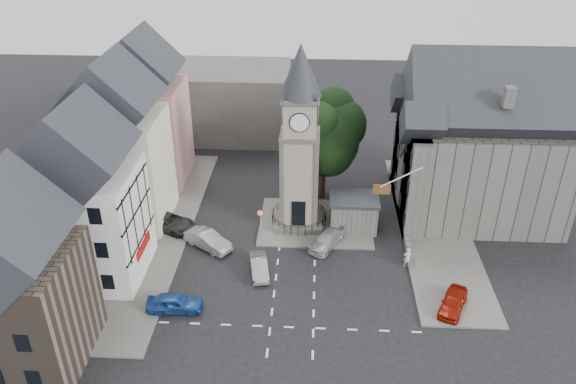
# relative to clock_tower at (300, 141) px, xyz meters

# --- Properties ---
(ground) EXTENTS (120.00, 120.00, 0.00)m
(ground) POSITION_rel_clock_tower_xyz_m (0.00, -7.99, -8.12)
(ground) COLOR black
(ground) RESTS_ON ground
(pavement_west) EXTENTS (6.00, 30.00, 0.14)m
(pavement_west) POSITION_rel_clock_tower_xyz_m (-12.50, -1.99, -8.05)
(pavement_west) COLOR #595651
(pavement_west) RESTS_ON ground
(pavement_east) EXTENTS (6.00, 26.00, 0.14)m
(pavement_east) POSITION_rel_clock_tower_xyz_m (12.00, 0.01, -8.05)
(pavement_east) COLOR #595651
(pavement_east) RESTS_ON ground
(central_island) EXTENTS (10.00, 8.00, 0.16)m
(central_island) POSITION_rel_clock_tower_xyz_m (1.50, 0.01, -8.04)
(central_island) COLOR #595651
(central_island) RESTS_ON ground
(road_markings) EXTENTS (20.00, 8.00, 0.01)m
(road_markings) POSITION_rel_clock_tower_xyz_m (0.00, -13.49, -8.12)
(road_markings) COLOR silver
(road_markings) RESTS_ON ground
(clock_tower) EXTENTS (4.86, 4.86, 16.25)m
(clock_tower) POSITION_rel_clock_tower_xyz_m (0.00, 0.00, 0.00)
(clock_tower) COLOR #4C4944
(clock_tower) RESTS_ON ground
(stone_shelter) EXTENTS (4.30, 3.30, 3.08)m
(stone_shelter) POSITION_rel_clock_tower_xyz_m (4.80, -0.49, -6.57)
(stone_shelter) COLOR #5A5853
(stone_shelter) RESTS_ON ground
(town_tree) EXTENTS (7.20, 7.20, 10.80)m
(town_tree) POSITION_rel_clock_tower_xyz_m (2.00, 5.01, -1.15)
(town_tree) COLOR black
(town_tree) RESTS_ON ground
(warning_sign_post) EXTENTS (0.70, 0.19, 2.85)m
(warning_sign_post) POSITION_rel_clock_tower_xyz_m (-3.20, -2.56, -6.09)
(warning_sign_post) COLOR black
(warning_sign_post) RESTS_ON ground
(terrace_pink) EXTENTS (8.10, 7.60, 12.80)m
(terrace_pink) POSITION_rel_clock_tower_xyz_m (-15.50, 8.01, -1.54)
(terrace_pink) COLOR #C5878F
(terrace_pink) RESTS_ON ground
(terrace_cream) EXTENTS (8.10, 7.60, 12.80)m
(terrace_cream) POSITION_rel_clock_tower_xyz_m (-15.50, 0.01, -1.54)
(terrace_cream) COLOR #EBE1C5
(terrace_cream) RESTS_ON ground
(terrace_tudor) EXTENTS (8.10, 7.60, 12.00)m
(terrace_tudor) POSITION_rel_clock_tower_xyz_m (-15.50, -7.99, -1.93)
(terrace_tudor) COLOR silver
(terrace_tudor) RESTS_ON ground
(building_sw_stone) EXTENTS (8.60, 7.60, 10.40)m
(building_sw_stone) POSITION_rel_clock_tower_xyz_m (-17.00, -16.99, -2.77)
(building_sw_stone) COLOR #463D34
(building_sw_stone) RESTS_ON ground
(backdrop_west) EXTENTS (20.00, 10.00, 8.00)m
(backdrop_west) POSITION_rel_clock_tower_xyz_m (-12.00, 20.01, -4.12)
(backdrop_west) COLOR #4C4944
(backdrop_west) RESTS_ON ground
(east_building) EXTENTS (14.40, 11.40, 12.60)m
(east_building) POSITION_rel_clock_tower_xyz_m (15.59, 3.01, -1.86)
(east_building) COLOR #5A5853
(east_building) RESTS_ON ground
(east_boundary_wall) EXTENTS (0.40, 16.00, 0.90)m
(east_boundary_wall) POSITION_rel_clock_tower_xyz_m (9.20, 2.01, -7.67)
(east_boundary_wall) COLOR #5A5853
(east_boundary_wall) RESTS_ON ground
(flagpole) EXTENTS (3.68, 0.10, 2.74)m
(flagpole) POSITION_rel_clock_tower_xyz_m (8.00, -3.99, -1.12)
(flagpole) COLOR white
(flagpole) RESTS_ON ground
(car_west_blue) EXTENTS (4.12, 1.90, 1.37)m
(car_west_blue) POSITION_rel_clock_tower_xyz_m (-8.47, -12.18, -7.44)
(car_west_blue) COLOR navy
(car_west_blue) RESTS_ON ground
(car_west_silver) EXTENTS (4.45, 3.68, 1.43)m
(car_west_silver) POSITION_rel_clock_tower_xyz_m (-7.50, -4.23, -7.41)
(car_west_silver) COLOR #9B9DA3
(car_west_silver) RESTS_ON ground
(car_west_grey) EXTENTS (5.57, 4.17, 1.41)m
(car_west_grey) POSITION_rel_clock_tower_xyz_m (-11.50, -1.59, -7.42)
(car_west_grey) COLOR #28282A
(car_west_grey) RESTS_ON ground
(car_island_silver) EXTENTS (2.00, 3.87, 1.22)m
(car_island_silver) POSITION_rel_clock_tower_xyz_m (-2.86, -7.49, -7.51)
(car_island_silver) COLOR gray
(car_island_silver) RESTS_ON ground
(car_island_east) EXTENTS (3.58, 4.49, 1.22)m
(car_island_east) POSITION_rel_clock_tower_xyz_m (2.50, -3.49, -7.51)
(car_island_east) COLOR #ABAEB4
(car_island_east) RESTS_ON ground
(car_east_red) EXTENTS (2.99, 4.11, 1.30)m
(car_east_red) POSITION_rel_clock_tower_xyz_m (11.50, -10.99, -7.47)
(car_east_red) COLOR maroon
(car_east_red) RESTS_ON ground
(pedestrian) EXTENTS (0.73, 0.59, 1.72)m
(pedestrian) POSITION_rel_clock_tower_xyz_m (8.84, -5.99, -7.26)
(pedestrian) COLOR beige
(pedestrian) RESTS_ON ground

